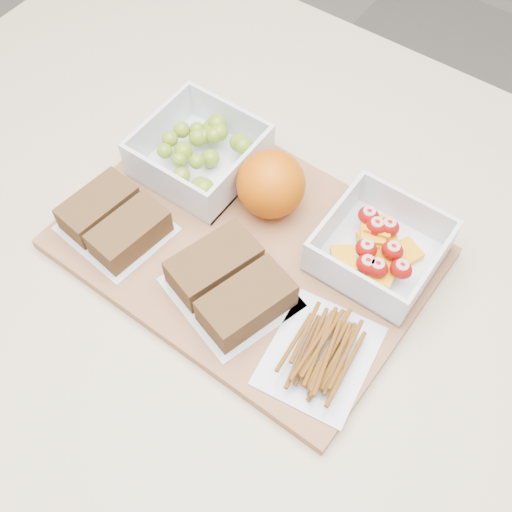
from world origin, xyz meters
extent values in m
plane|color=gray|center=(0.00, 0.00, 0.00)|extent=(4.00, 4.00, 0.00)
cube|color=beige|center=(0.00, 0.00, 0.45)|extent=(1.20, 0.90, 0.90)
cube|color=#9D6741|center=(-0.02, 0.01, 0.91)|extent=(0.43, 0.31, 0.02)
cube|color=silver|center=(-0.14, 0.07, 0.92)|extent=(0.14, 0.14, 0.01)
cube|color=silver|center=(-0.14, 0.14, 0.95)|extent=(0.14, 0.01, 0.06)
cube|color=silver|center=(-0.14, 0.01, 0.95)|extent=(0.14, 0.01, 0.06)
cube|color=silver|center=(-0.08, 0.07, 0.95)|extent=(0.01, 0.13, 0.06)
cube|color=silver|center=(-0.21, 0.07, 0.95)|extent=(0.01, 0.13, 0.06)
sphere|color=olive|center=(-0.16, 0.06, 0.94)|extent=(0.02, 0.02, 0.02)
sphere|color=olive|center=(-0.18, 0.07, 0.95)|extent=(0.02, 0.02, 0.02)
sphere|color=olive|center=(-0.14, 0.10, 0.95)|extent=(0.02, 0.02, 0.02)
sphere|color=olive|center=(-0.13, 0.08, 0.94)|extent=(0.02, 0.02, 0.02)
sphere|color=olive|center=(-0.18, 0.09, 0.95)|extent=(0.02, 0.02, 0.02)
sphere|color=olive|center=(-0.16, 0.06, 0.94)|extent=(0.02, 0.02, 0.02)
sphere|color=olive|center=(-0.16, 0.10, 0.95)|extent=(0.02, 0.02, 0.02)
sphere|color=olive|center=(-0.10, 0.02, 0.95)|extent=(0.03, 0.03, 0.03)
sphere|color=olive|center=(-0.11, 0.11, 0.95)|extent=(0.02, 0.02, 0.02)
sphere|color=olive|center=(-0.15, 0.12, 0.95)|extent=(0.02, 0.02, 0.02)
sphere|color=olive|center=(-0.18, 0.05, 0.95)|extent=(0.02, 0.02, 0.02)
sphere|color=olive|center=(-0.10, 0.11, 0.95)|extent=(0.02, 0.02, 0.02)
sphere|color=olive|center=(-0.14, 0.03, 0.94)|extent=(0.02, 0.02, 0.02)
sphere|color=olive|center=(-0.15, 0.11, 0.95)|extent=(0.02, 0.02, 0.02)
sphere|color=olive|center=(-0.16, 0.09, 0.95)|extent=(0.02, 0.02, 0.02)
sphere|color=olive|center=(-0.14, 0.11, 0.95)|extent=(0.02, 0.02, 0.02)
sphere|color=olive|center=(-0.10, 0.02, 0.95)|extent=(0.02, 0.02, 0.02)
sphere|color=olive|center=(-0.10, 0.03, 0.93)|extent=(0.02, 0.02, 0.02)
sphere|color=olive|center=(-0.15, 0.10, 0.95)|extent=(0.02, 0.02, 0.02)
sphere|color=olive|center=(-0.16, 0.05, 0.94)|extent=(0.02, 0.02, 0.02)
sphere|color=olive|center=(-0.15, 0.11, 0.94)|extent=(0.02, 0.02, 0.02)
sphere|color=olive|center=(-0.13, 0.05, 0.95)|extent=(0.02, 0.02, 0.02)
cube|color=silver|center=(0.11, 0.08, 0.92)|extent=(0.13, 0.13, 0.01)
cube|color=silver|center=(0.11, 0.14, 0.94)|extent=(0.13, 0.01, 0.06)
cube|color=silver|center=(0.11, 0.02, 0.94)|extent=(0.13, 0.01, 0.06)
cube|color=silver|center=(0.18, 0.08, 0.94)|extent=(0.01, 0.12, 0.06)
cube|color=silver|center=(0.05, 0.08, 0.94)|extent=(0.01, 0.12, 0.06)
cube|color=orange|center=(0.12, 0.06, 0.93)|extent=(0.04, 0.04, 0.01)
cube|color=orange|center=(0.10, 0.10, 0.93)|extent=(0.05, 0.05, 0.01)
cube|color=orange|center=(0.12, 0.09, 0.93)|extent=(0.04, 0.05, 0.01)
cube|color=orange|center=(0.14, 0.10, 0.93)|extent=(0.04, 0.05, 0.01)
cube|color=orange|center=(0.10, 0.09, 0.94)|extent=(0.04, 0.04, 0.01)
cube|color=orange|center=(0.10, 0.10, 0.94)|extent=(0.04, 0.03, 0.01)
cube|color=orange|center=(0.09, 0.04, 0.94)|extent=(0.04, 0.04, 0.01)
cube|color=orange|center=(0.13, 0.05, 0.93)|extent=(0.04, 0.04, 0.01)
cube|color=orange|center=(0.10, 0.09, 0.93)|extent=(0.04, 0.04, 0.01)
ellipsoid|color=#9F1007|center=(0.13, 0.08, 0.95)|extent=(0.03, 0.02, 0.02)
ellipsoid|color=#9F1007|center=(0.13, 0.05, 0.95)|extent=(0.03, 0.02, 0.02)
ellipsoid|color=#9F1007|center=(0.08, 0.11, 0.95)|extent=(0.03, 0.02, 0.02)
ellipsoid|color=#9F1007|center=(0.15, 0.07, 0.95)|extent=(0.03, 0.02, 0.02)
ellipsoid|color=#9F1007|center=(0.10, 0.10, 0.95)|extent=(0.03, 0.02, 0.02)
ellipsoid|color=#9F1007|center=(0.11, 0.05, 0.95)|extent=(0.03, 0.02, 0.02)
ellipsoid|color=#9F1007|center=(0.10, 0.07, 0.95)|extent=(0.03, 0.02, 0.02)
ellipsoid|color=#9F1007|center=(0.11, 0.11, 0.95)|extent=(0.03, 0.02, 0.02)
sphere|color=#C95404|center=(-0.03, 0.07, 0.96)|extent=(0.08, 0.08, 0.08)
cube|color=silver|center=(-0.16, -0.06, 0.92)|extent=(0.13, 0.12, 0.00)
cube|color=brown|center=(-0.19, -0.06, 0.94)|extent=(0.06, 0.10, 0.03)
cube|color=brown|center=(-0.14, -0.07, 0.94)|extent=(0.06, 0.10, 0.03)
cube|color=silver|center=(0.00, -0.06, 0.92)|extent=(0.16, 0.15, 0.00)
cube|color=brown|center=(-0.03, -0.05, 0.94)|extent=(0.08, 0.11, 0.04)
cube|color=brown|center=(0.03, -0.06, 0.94)|extent=(0.08, 0.11, 0.04)
cube|color=silver|center=(0.12, -0.06, 0.92)|extent=(0.12, 0.14, 0.00)
camera|label=1|loc=(0.23, -0.33, 1.56)|focal=45.00mm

